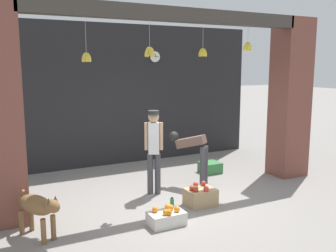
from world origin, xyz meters
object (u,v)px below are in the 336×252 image
object	(u,v)px
worker_stooping	(193,151)
produce_box_green	(210,167)
dog	(38,207)
fruit_crate_apples	(200,196)
wall_clock	(155,57)
shopkeeper	(154,146)
water_bottle	(172,204)
fruit_crate_oranges	(167,217)

from	to	relation	value
worker_stooping	produce_box_green	distance (m)	1.19
dog	produce_box_green	distance (m)	4.28
worker_stooping	dog	bearing A→B (deg)	161.55
fruit_crate_apples	wall_clock	bearing A→B (deg)	78.50
produce_box_green	wall_clock	world-z (taller)	wall_clock
shopkeeper	wall_clock	xyz separation A→B (m)	(1.13, 2.37, 1.69)
fruit_crate_apples	water_bottle	bearing A→B (deg)	-179.68
dog	shopkeeper	distance (m)	2.44
dog	fruit_crate_oranges	size ratio (longest dim) A/B	1.65
produce_box_green	water_bottle	distance (m)	2.42
dog	shopkeeper	size ratio (longest dim) A/B	0.57
fruit_crate_oranges	fruit_crate_apples	xyz separation A→B (m)	(0.88, 0.46, 0.04)
dog	wall_clock	xyz separation A→B (m)	(3.34, 3.31, 2.15)
water_bottle	dog	bearing A→B (deg)	-178.92
worker_stooping	produce_box_green	size ratio (longest dim) A/B	2.51
dog	worker_stooping	world-z (taller)	worker_stooping
worker_stooping	water_bottle	bearing A→B (deg)	-171.82
fruit_crate_oranges	produce_box_green	xyz separation A→B (m)	(2.14, 2.06, 0.00)
fruit_crate_oranges	wall_clock	xyz separation A→B (m)	(1.55, 3.73, 2.49)
fruit_crate_oranges	water_bottle	xyz separation A→B (m)	(0.33, 0.46, -0.01)
produce_box_green	water_bottle	bearing A→B (deg)	-138.40
wall_clock	worker_stooping	bearing A→B (deg)	-95.68
shopkeeper	water_bottle	world-z (taller)	shopkeeper
shopkeeper	produce_box_green	bearing A→B (deg)	-133.00
worker_stooping	fruit_crate_apples	xyz separation A→B (m)	(-0.44, -0.98, -0.56)
dog	wall_clock	distance (m)	5.17
dog	fruit_crate_apples	world-z (taller)	dog
dog	water_bottle	world-z (taller)	dog
produce_box_green	wall_clock	size ratio (longest dim) A/B	1.54
shopkeeper	worker_stooping	size ratio (longest dim) A/B	1.48
worker_stooping	produce_box_green	world-z (taller)	worker_stooping
worker_stooping	fruit_crate_apples	size ratio (longest dim) A/B	2.15
dog	fruit_crate_oranges	world-z (taller)	dog
fruit_crate_oranges	water_bottle	size ratio (longest dim) A/B	2.34
dog	fruit_crate_apples	xyz separation A→B (m)	(2.68, 0.04, -0.30)
dog	worker_stooping	distance (m)	3.29
fruit_crate_apples	wall_clock	xyz separation A→B (m)	(0.66, 3.27, 2.45)
worker_stooping	fruit_crate_oranges	xyz separation A→B (m)	(-1.32, -1.44, -0.60)
worker_stooping	fruit_crate_oranges	world-z (taller)	worker_stooping
dog	produce_box_green	bearing A→B (deg)	85.31
shopkeeper	fruit_crate_apples	world-z (taller)	shopkeeper
dog	shopkeeper	world-z (taller)	shopkeeper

